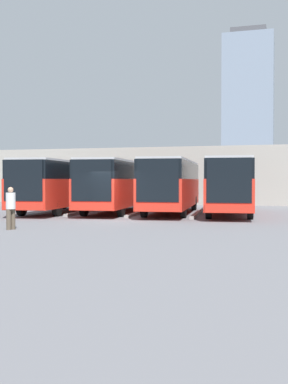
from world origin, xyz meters
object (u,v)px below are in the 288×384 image
at_px(bus_0, 230,184).
at_px(bus_1, 172,184).
at_px(bus_3, 61,184).
at_px(bus_2, 117,184).
at_px(pedestrian, 11,207).

relative_size(bus_0, bus_1, 1.00).
bearing_deg(bus_3, bus_1, -178.80).
bearing_deg(bus_2, pedestrian, 80.93).
xyz_separation_m(bus_2, bus_3, (3.55, 0.76, 0.00)).
distance_m(bus_1, pedestrian, 12.09).
distance_m(bus_1, bus_3, 7.15).
bearing_deg(bus_0, bus_1, -3.94).
height_order(bus_1, bus_2, same).
xyz_separation_m(bus_2, pedestrian, (0.73, 11.22, -0.87)).
relative_size(bus_0, bus_3, 1.00).
distance_m(bus_0, bus_3, 10.69).
bearing_deg(bus_0, bus_2, -4.20).
height_order(bus_1, bus_3, same).
bearing_deg(bus_2, bus_3, 6.73).
xyz_separation_m(bus_0, pedestrian, (7.83, 11.36, -0.87)).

